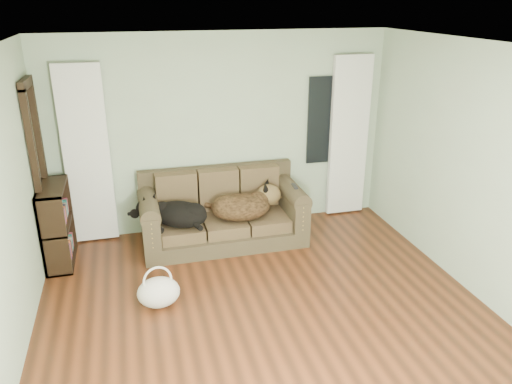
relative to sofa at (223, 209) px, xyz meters
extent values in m
plane|color=#391D0F|center=(0.10, -1.97, -0.45)|extent=(5.00, 5.00, 0.00)
plane|color=white|center=(0.10, -1.97, 2.15)|extent=(5.00, 5.00, 0.00)
cube|color=#A1BC9A|center=(0.10, 0.53, 0.85)|extent=(4.50, 0.04, 2.60)
cube|color=#A1BC9A|center=(2.35, -1.97, 0.85)|extent=(0.04, 5.00, 2.60)
cube|color=white|center=(-1.60, 0.45, 0.70)|extent=(0.55, 0.08, 2.25)
cube|color=white|center=(1.90, 0.45, 0.70)|extent=(0.55, 0.08, 2.25)
cube|color=black|center=(1.55, 0.50, 0.95)|extent=(0.50, 0.03, 1.20)
cube|color=black|center=(-2.10, 0.08, 0.60)|extent=(0.07, 0.60, 2.10)
cube|color=#413B25|center=(0.00, 0.00, 0.00)|extent=(2.05, 0.89, 0.84)
ellipsoid|color=black|center=(-0.60, -0.11, 0.03)|extent=(0.86, 0.82, 0.30)
ellipsoid|color=black|center=(0.26, -0.10, 0.04)|extent=(0.84, 0.63, 0.35)
cube|color=black|center=(0.91, -0.15, 0.28)|extent=(0.07, 0.19, 0.02)
ellipsoid|color=beige|center=(-0.93, -1.28, -0.29)|extent=(0.49, 0.41, 0.32)
cube|color=black|center=(-1.99, -0.03, 0.05)|extent=(0.29, 0.78, 0.97)
camera|label=1|loc=(-1.08, -5.77, 2.54)|focal=35.00mm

